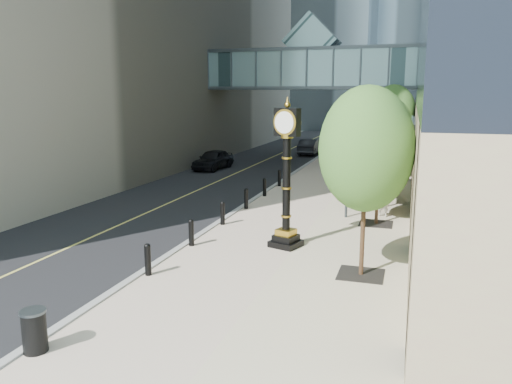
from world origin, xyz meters
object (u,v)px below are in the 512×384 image
(car_near, at_px, (213,159))
(street_clock, at_px, (286,186))
(trash_bin, at_px, (34,332))
(car_far, at_px, (310,147))
(pedestrian, at_px, (383,200))

(car_near, bearing_deg, street_clock, -54.95)
(street_clock, relative_size, trash_bin, 5.84)
(car_far, bearing_deg, trash_bin, 91.59)
(pedestrian, distance_m, car_far, 24.29)
(car_near, distance_m, car_far, 12.46)
(pedestrian, height_order, car_far, pedestrian)
(trash_bin, distance_m, car_far, 37.83)
(pedestrian, bearing_deg, street_clock, 70.08)
(street_clock, relative_size, car_far, 1.20)
(street_clock, distance_m, pedestrian, 6.75)
(car_near, bearing_deg, trash_bin, -70.75)
(pedestrian, xyz_separation_m, car_far, (-7.99, 22.94, -0.10))
(car_near, height_order, car_far, car_near)
(street_clock, xyz_separation_m, trash_bin, (-3.35, -9.07, -1.83))
(trash_bin, height_order, car_near, car_near)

